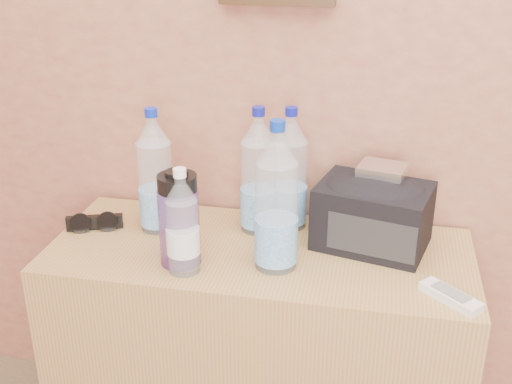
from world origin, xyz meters
TOP-DOWN VIEW (x-y plane):
  - dresser at (-0.45, 1.75)m, footprint 1.10×0.46m
  - pet_large_a at (-0.75, 1.82)m, footprint 0.09×0.09m
  - pet_large_b at (-0.40, 1.91)m, footprint 0.09×0.09m
  - pet_large_c at (-0.48, 1.87)m, footprint 0.09×0.09m
  - pet_large_d at (-0.40, 1.68)m, footprint 0.10×0.10m
  - pet_small at (-0.61, 1.61)m, footprint 0.08×0.08m
  - nalgene_bottle at (-0.63, 1.65)m, footprint 0.10×0.10m
  - sunglasses at (-0.92, 1.78)m, footprint 0.16×0.11m
  - ac_remote at (0.02, 1.60)m, footprint 0.14×0.14m
  - toiletry_bag at (-0.17, 1.84)m, footprint 0.32×0.26m
  - foil_packet at (-0.16, 1.87)m, footprint 0.14×0.12m

SIDE VIEW (x-z plane):
  - dresser at x=-0.45m, z-range 0.00..0.69m
  - ac_remote at x=0.02m, z-range 0.69..0.71m
  - sunglasses at x=-0.92m, z-range 0.69..0.73m
  - toiletry_bag at x=-0.17m, z-range 0.69..0.88m
  - pet_small at x=-0.61m, z-range 0.67..0.94m
  - nalgene_bottle at x=-0.63m, z-range 0.69..0.93m
  - pet_large_b at x=-0.40m, z-range 0.67..1.01m
  - pet_large_a at x=-0.75m, z-range 0.67..1.01m
  - pet_large_c at x=-0.48m, z-range 0.67..1.02m
  - pet_large_d at x=-0.40m, z-range 0.67..1.04m
  - foil_packet at x=-0.16m, z-range 0.88..0.90m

